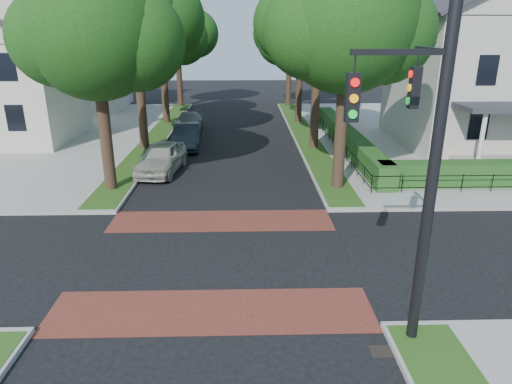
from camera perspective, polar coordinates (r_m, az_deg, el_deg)
ground at (r=15.89m, az=-4.84°, el=-8.14°), size 120.00×120.00×0.00m
sidewalk_ne at (r=38.59m, az=27.43°, el=6.44°), size 30.00×30.00×0.15m
crosswalk_far at (r=18.78m, az=-4.32°, el=-3.60°), size 9.00×2.20×0.01m
crosswalk_near at (r=13.14m, az=-5.61°, el=-14.60°), size 9.00×2.20×0.01m
storm_drain at (r=12.13m, az=15.66°, el=-18.63°), size 0.65×0.45×0.01m
grass_strip_ne at (r=34.22m, az=6.03°, el=7.25°), size 1.60×29.80×0.02m
grass_strip_nw at (r=34.52m, az=-12.18°, el=7.02°), size 1.60×29.80×0.02m
tree_right_near at (r=21.79m, az=11.49°, el=19.85°), size 7.75×6.67×10.66m
tree_right_mid at (r=29.68m, az=8.02°, el=20.54°), size 8.25×7.09×11.22m
tree_right_far at (r=38.56m, az=5.70°, el=18.74°), size 7.25×6.23×9.74m
tree_right_back at (r=47.51m, az=4.34°, el=19.33°), size 7.50×6.45×10.20m
tree_left_near at (r=22.21m, az=-19.14°, el=18.27°), size 7.50×6.45×10.20m
tree_left_mid at (r=29.99m, az=-14.71°, el=20.80°), size 8.00×6.88×11.48m
tree_left_far at (r=38.80m, az=-11.57°, el=18.78°), size 7.00×6.02×9.86m
tree_left_back at (r=47.72m, az=-9.71°, el=19.30°), size 7.75×6.66×10.44m
hedge_main_road at (r=30.55m, az=11.35°, el=6.63°), size 1.00×18.00×1.20m
fence_main_road at (r=30.42m, az=9.86°, el=6.38°), size 0.06×18.00×0.90m
house_victorian at (r=34.26m, az=28.43°, el=15.03°), size 13.00×13.05×12.48m
house_left_far at (r=48.95m, az=-21.98°, el=15.44°), size 10.00×9.00×10.14m
traffic_signal at (r=10.74m, az=20.05°, el=4.05°), size 2.17×2.00×8.00m
parked_car_front at (r=25.44m, az=-11.75°, el=4.22°), size 2.58×5.07×1.65m
parked_car_middle at (r=30.67m, az=-8.66°, el=6.89°), size 2.04×4.86×1.56m
parked_car_rear at (r=35.50m, az=-8.41°, el=8.52°), size 2.20×5.06×1.45m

